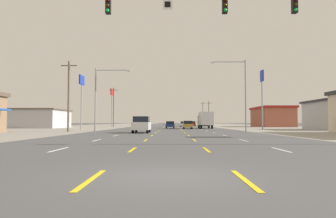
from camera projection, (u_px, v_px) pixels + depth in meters
The scene contains 23 objects.
ground_plane at pixel (171, 127), 73.41m from camera, with size 572.00×572.00×0.00m, color #4C4C4F.
lot_apron_left at pixel (68, 127), 73.65m from camera, with size 28.00×440.00×0.01m, color gray.
lot_apron_right at pixel (274, 127), 73.17m from camera, with size 28.00×440.00×0.01m, color gray.
lane_markings at pixel (171, 126), 111.87m from camera, with size 10.64×227.60×0.01m.
signal_span_wire at pixel (177, 49), 18.43m from camera, with size 25.84×0.53×9.98m.
suv_inner_left_nearest at pixel (142, 124), 37.23m from camera, with size 1.98×4.90×1.98m.
hatchback_inner_right_near at pixel (188, 125), 58.74m from camera, with size 1.72×3.90×1.54m.
box_truck_far_right_mid at pixel (205, 119), 60.42m from camera, with size 2.40×7.20×3.23m.
sedan_center_turn_midfar at pixel (170, 125), 63.28m from camera, with size 1.80×4.50×1.46m.
hatchback_far_left_far at pixel (145, 124), 80.33m from camera, with size 1.72×3.90×1.54m.
sedan_inner_right_farther at pixel (184, 124), 84.37m from camera, with size 1.80×4.50×1.46m.
hatchback_far_right_farthest at pixel (193, 124), 99.39m from camera, with size 1.72×3.90×1.54m.
storefront_left_row_1 at pixel (36, 118), 68.42m from camera, with size 12.56×12.46×4.17m.
storefront_right_row_2 at pixel (272, 117), 84.87m from camera, with size 8.71×15.31×5.50m.
pole_sign_left_row_1 at pixel (82, 87), 53.60m from camera, with size 0.24×2.58×9.45m.
pole_sign_left_row_2 at pixel (112, 97), 80.76m from camera, with size 0.24×2.63×10.07m.
pole_sign_right_row_1 at pixel (262, 86), 56.26m from camera, with size 0.24×1.61×10.79m.
streetlight_left_row_0 at pixel (100, 94), 41.54m from camera, with size 4.84×0.26×8.61m.
streetlight_right_row_0 at pixel (242, 89), 41.38m from camera, with size 4.79×0.26×9.71m.
utility_pole_left_row_0 at pixel (69, 95), 41.22m from camera, with size 2.20×0.26×9.52m.
utility_pole_left_row_1 at pixel (113, 107), 79.15m from camera, with size 2.20×0.26×10.16m.
utility_pole_right_row_2 at pixel (209, 113), 114.92m from camera, with size 2.20×0.26×9.03m.
utility_pole_right_row_3 at pixel (203, 113), 139.74m from camera, with size 2.20×0.26×10.41m.
Camera 1 is at (0.08, -7.53, 1.32)m, focal length 32.84 mm.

